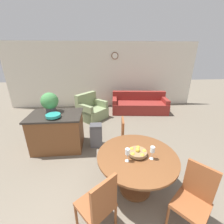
{
  "coord_description": "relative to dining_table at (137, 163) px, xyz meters",
  "views": [
    {
      "loc": [
        -0.15,
        -0.82,
        2.29
      ],
      "look_at": [
        0.13,
        2.55,
        0.93
      ],
      "focal_mm": 24.0,
      "sensor_mm": 36.0,
      "label": 1
    }
  ],
  "objects": [
    {
      "name": "dining_chair_near_right",
      "position": [
        0.63,
        -0.63,
        -0.05
      ],
      "size": [
        0.59,
        0.59,
        0.96
      ],
      "rotation": [
        0.0,
        0.0,
        8.55
      ],
      "color": "brown",
      "rests_on": "ground_plane"
    },
    {
      "name": "trash_bin",
      "position": [
        -0.71,
        1.42,
        -0.27
      ],
      "size": [
        0.3,
        0.26,
        0.61
      ],
      "color": "#56565B",
      "rests_on": "ground_plane"
    },
    {
      "name": "armchair",
      "position": [
        -0.9,
        3.2,
        -0.26
      ],
      "size": [
        1.2,
        1.2,
        0.91
      ],
      "rotation": [
        0.0,
        0.0,
        0.83
      ],
      "color": "gray",
      "rests_on": "ground_plane"
    },
    {
      "name": "fruit_bowl",
      "position": [
        0.0,
        0.0,
        0.22
      ],
      "size": [
        0.3,
        0.3,
        0.13
      ],
      "color": "olive",
      "rests_on": "dining_table"
    },
    {
      "name": "wall_back",
      "position": [
        -0.43,
        4.59,
        0.78
      ],
      "size": [
        8.0,
        0.09,
        2.7
      ],
      "color": "silver",
      "rests_on": "ground_plane"
    },
    {
      "name": "wine_glass_left",
      "position": [
        -0.19,
        -0.12,
        0.33
      ],
      "size": [
        0.07,
        0.07,
        0.22
      ],
      "color": "silver",
      "rests_on": "dining_table"
    },
    {
      "name": "dining_table",
      "position": [
        0.0,
        0.0,
        0.0
      ],
      "size": [
        1.31,
        1.31,
        0.73
      ],
      "color": "brown",
      "rests_on": "ground_plane"
    },
    {
      "name": "wine_glass_right",
      "position": [
        0.2,
        -0.1,
        0.33
      ],
      "size": [
        0.07,
        0.07,
        0.22
      ],
      "color": "silver",
      "rests_on": "dining_table"
    },
    {
      "name": "dining_chair_near_left",
      "position": [
        -0.63,
        -0.63,
        -0.05
      ],
      "size": [
        0.59,
        0.59,
        0.96
      ],
      "rotation": [
        0.0,
        0.0,
        6.98
      ],
      "color": "brown",
      "rests_on": "ground_plane"
    },
    {
      "name": "potted_plant",
      "position": [
        -1.79,
        1.61,
        0.61
      ],
      "size": [
        0.41,
        0.41,
        0.49
      ],
      "color": "#4C4C51",
      "rests_on": "kitchen_island"
    },
    {
      "name": "couch",
      "position": [
        1.01,
        3.71,
        -0.29
      ],
      "size": [
        2.25,
        1.08,
        0.78
      ],
      "rotation": [
        0.0,
        0.0,
        -0.1
      ],
      "color": "maroon",
      "rests_on": "ground_plane"
    },
    {
      "name": "dining_chair_far_side",
      "position": [
        0.0,
        0.89,
        -0.05
      ],
      "size": [
        0.46,
        0.46,
        0.96
      ],
      "rotation": [
        0.0,
        0.0,
        4.62
      ],
      "color": "brown",
      "rests_on": "ground_plane"
    },
    {
      "name": "teal_bowl",
      "position": [
        -1.64,
        1.23,
        0.4
      ],
      "size": [
        0.32,
        0.32,
        0.09
      ],
      "color": "teal",
      "rests_on": "kitchen_island"
    },
    {
      "name": "kitchen_island",
      "position": [
        -1.66,
        1.43,
        -0.11
      ],
      "size": [
        1.24,
        0.86,
        0.91
      ],
      "color": "brown",
      "rests_on": "ground_plane"
    }
  ]
}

